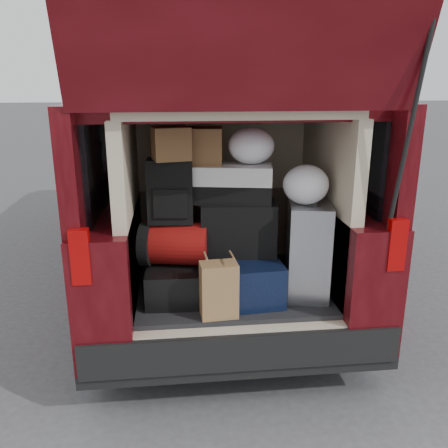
{
  "coord_description": "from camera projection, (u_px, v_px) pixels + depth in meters",
  "views": [
    {
      "loc": [
        -0.37,
        -2.7,
        1.91
      ],
      "look_at": [
        -0.05,
        0.2,
        1.01
      ],
      "focal_mm": 38.0,
      "sensor_mm": 36.0,
      "label": 1
    }
  ],
  "objects": [
    {
      "name": "ground",
      "position": [
        235.0,
        376.0,
        3.17
      ],
      "size": [
        80.0,
        80.0,
        0.0
      ],
      "primitive_type": "plane",
      "color": "#3D3D3F",
      "rests_on": "ground"
    },
    {
      "name": "minivan",
      "position": [
        211.0,
        184.0,
        4.66
      ],
      "size": [
        1.9,
        5.35,
        2.77
      ],
      "color": "black",
      "rests_on": "ground"
    },
    {
      "name": "load_floor",
      "position": [
        230.0,
        320.0,
        3.35
      ],
      "size": [
        1.24,
        1.05,
        0.55
      ],
      "primitive_type": "cube",
      "color": "black",
      "rests_on": "ground"
    },
    {
      "name": "black_hardshell",
      "position": [
        178.0,
        278.0,
        3.1
      ],
      "size": [
        0.42,
        0.56,
        0.22
      ],
      "primitive_type": "cube",
      "rotation": [
        0.0,
        0.0,
        -0.03
      ],
      "color": "black",
      "rests_on": "load_floor"
    },
    {
      "name": "navy_hardshell",
      "position": [
        236.0,
        274.0,
        3.09
      ],
      "size": [
        0.55,
        0.65,
        0.27
      ],
      "primitive_type": "cube",
      "rotation": [
        0.0,
        0.0,
        0.08
      ],
      "color": "black",
      "rests_on": "load_floor"
    },
    {
      "name": "silver_roller",
      "position": [
        308.0,
        249.0,
        3.05
      ],
      "size": [
        0.33,
        0.45,
        0.62
      ],
      "primitive_type": "cube",
      "rotation": [
        0.0,
        0.0,
        -0.19
      ],
      "color": "white",
      "rests_on": "load_floor"
    },
    {
      "name": "kraft_bag",
      "position": [
        219.0,
        290.0,
        2.78
      ],
      "size": [
        0.23,
        0.15,
        0.33
      ],
      "primitive_type": "cube",
      "rotation": [
        0.0,
        0.0,
        0.07
      ],
      "color": "olive",
      "rests_on": "load_floor"
    },
    {
      "name": "red_duffel",
      "position": [
        175.0,
        243.0,
        3.01
      ],
      "size": [
        0.47,
        0.36,
        0.27
      ],
      "primitive_type": "cube",
      "rotation": [
        0.0,
        0.0,
        -0.21
      ],
      "color": "maroon",
      "rests_on": "black_hardshell"
    },
    {
      "name": "black_soft_case",
      "position": [
        238.0,
        227.0,
        3.06
      ],
      "size": [
        0.5,
        0.32,
        0.34
      ],
      "primitive_type": "cube",
      "rotation": [
        0.0,
        0.0,
        -0.08
      ],
      "color": "black",
      "rests_on": "navy_hardshell"
    },
    {
      "name": "backpack",
      "position": [
        170.0,
        191.0,
        2.93
      ],
      "size": [
        0.29,
        0.19,
        0.4
      ],
      "primitive_type": "cube",
      "rotation": [
        0.0,
        0.0,
        -0.09
      ],
      "color": "black",
      "rests_on": "red_duffel"
    },
    {
      "name": "twotone_duffel",
      "position": [
        230.0,
        183.0,
        3.0
      ],
      "size": [
        0.57,
        0.36,
        0.24
      ],
      "primitive_type": "cube",
      "rotation": [
        0.0,
        0.0,
        -0.18
      ],
      "color": "white",
      "rests_on": "black_soft_case"
    },
    {
      "name": "grocery_sack_lower",
      "position": [
        171.0,
        143.0,
        2.81
      ],
      "size": [
        0.25,
        0.22,
        0.19
      ],
      "primitive_type": "cube",
      "rotation": [
        0.0,
        0.0,
        0.21
      ],
      "color": "brown",
      "rests_on": "backpack"
    },
    {
      "name": "grocery_sack_upper",
      "position": [
        204.0,
        146.0,
        2.93
      ],
      "size": [
        0.25,
        0.21,
        0.23
      ],
      "primitive_type": "cube",
      "rotation": [
        0.0,
        0.0,
        -0.13
      ],
      "color": "brown",
      "rests_on": "twotone_duffel"
    },
    {
      "name": "plastic_bag_center",
      "position": [
        251.0,
        146.0,
        2.94
      ],
      "size": [
        0.31,
        0.29,
        0.23
      ],
      "primitive_type": "ellipsoid",
      "rotation": [
        0.0,
        0.0,
        -0.07
      ],
      "color": "white",
      "rests_on": "twotone_duffel"
    },
    {
      "name": "plastic_bag_right",
      "position": [
        306.0,
        185.0,
        2.89
      ],
      "size": [
        0.32,
        0.3,
        0.24
      ],
      "primitive_type": "ellipsoid",
      "rotation": [
        0.0,
        0.0,
        0.15
      ],
      "color": "white",
      "rests_on": "silver_roller"
    }
  ]
}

